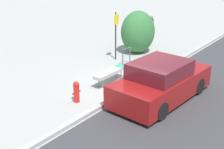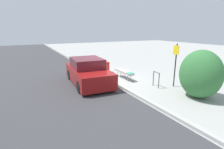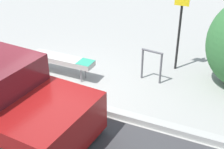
# 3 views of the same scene
# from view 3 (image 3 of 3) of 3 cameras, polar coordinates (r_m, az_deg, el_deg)

# --- Properties ---
(ground_plane) EXTENTS (60.00, 60.00, 0.00)m
(ground_plane) POSITION_cam_3_polar(r_m,az_deg,el_deg) (7.40, -12.19, -3.87)
(ground_plane) COLOR #9E9E99
(curb) EXTENTS (60.00, 0.20, 0.13)m
(curb) POSITION_cam_3_polar(r_m,az_deg,el_deg) (7.37, -12.25, -3.45)
(curb) COLOR #A8A8A3
(curb) RESTS_ON ground_plane
(bench) EXTENTS (1.71, 0.40, 0.52)m
(bench) POSITION_cam_3_polar(r_m,az_deg,el_deg) (8.00, -9.02, 2.68)
(bench) COLOR gray
(bench) RESTS_ON ground_plane
(bike_rack) EXTENTS (0.55, 0.12, 0.83)m
(bike_rack) POSITION_cam_3_polar(r_m,az_deg,el_deg) (7.69, 7.26, 2.17)
(bike_rack) COLOR #515156
(bike_rack) RESTS_ON ground_plane
(sign_post) EXTENTS (0.36, 0.08, 2.30)m
(sign_post) POSITION_cam_3_polar(r_m,az_deg,el_deg) (8.06, 12.40, 9.81)
(sign_post) COLOR black
(sign_post) RESTS_ON ground_plane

